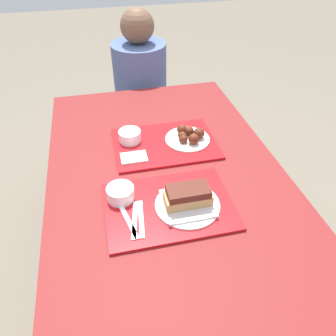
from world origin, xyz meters
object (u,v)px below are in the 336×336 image
at_px(tray_far, 165,144).
at_px(brisket_sandwich_plate, 188,199).
at_px(person_seated_across, 140,76).
at_px(tray_near, 169,206).
at_px(bowl_coleslaw_far, 130,135).
at_px(wings_plate_far, 189,136).
at_px(bowl_coleslaw_near, 121,193).

bearing_deg(tray_far, brisket_sandwich_plate, -91.02).
bearing_deg(person_seated_across, tray_far, -90.88).
relative_size(tray_near, bowl_coleslaw_far, 4.54).
distance_m(brisket_sandwich_plate, bowl_coleslaw_far, 0.48).
distance_m(bowl_coleslaw_far, wings_plate_far, 0.27).
bearing_deg(tray_near, bowl_coleslaw_near, 155.84).
xyz_separation_m(bowl_coleslaw_far, person_seated_across, (0.16, 0.76, -0.06)).
relative_size(bowl_coleslaw_near, brisket_sandwich_plate, 0.43).
bearing_deg(bowl_coleslaw_near, tray_far, 53.09).
relative_size(tray_near, wings_plate_far, 2.25).
distance_m(tray_near, bowl_coleslaw_near, 0.18).
bearing_deg(brisket_sandwich_plate, person_seated_across, 89.07).
relative_size(tray_near, tray_far, 1.00).
bearing_deg(tray_near, person_seated_across, 86.01).
height_order(tray_near, wings_plate_far, wings_plate_far).
bearing_deg(person_seated_across, tray_near, -93.99).
relative_size(tray_near, person_seated_across, 0.65).
height_order(tray_near, brisket_sandwich_plate, brisket_sandwich_plate).
bearing_deg(wings_plate_far, brisket_sandwich_plate, -106.26).
bearing_deg(brisket_sandwich_plate, bowl_coleslaw_far, 107.64).
bearing_deg(tray_far, bowl_coleslaw_near, -126.91).
distance_m(wings_plate_far, person_seated_across, 0.82).
bearing_deg(person_seated_across, bowl_coleslaw_far, -102.22).
distance_m(bowl_coleslaw_near, bowl_coleslaw_far, 0.37).
distance_m(bowl_coleslaw_far, person_seated_across, 0.78).
distance_m(tray_far, bowl_coleslaw_near, 0.39).
xyz_separation_m(tray_far, person_seated_across, (0.01, 0.81, -0.02)).
xyz_separation_m(tray_near, person_seated_across, (0.08, 1.19, -0.02)).
xyz_separation_m(tray_near, wings_plate_far, (0.18, 0.38, 0.03)).
xyz_separation_m(tray_near, brisket_sandwich_plate, (0.06, -0.02, 0.04)).
bearing_deg(bowl_coleslaw_far, tray_near, -79.55).
height_order(tray_near, person_seated_across, person_seated_across).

